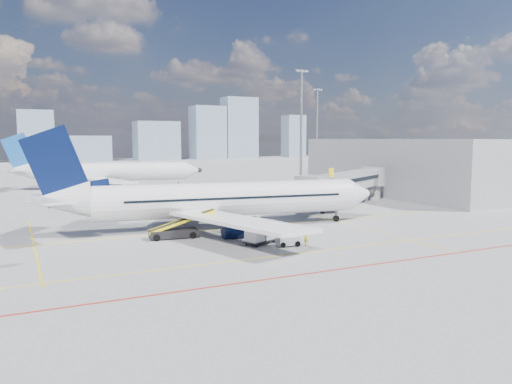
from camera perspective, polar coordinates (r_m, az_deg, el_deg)
ground at (r=49.25m, az=0.39°, el=-5.71°), size 420.00×420.00×0.00m
apron_markings at (r=45.60m, az=1.94°, el=-6.68°), size 90.00×35.12×0.01m
jet_bridge at (r=75.31m, az=10.72°, el=1.18°), size 23.55×15.78×6.30m
terminal_block at (r=92.64m, az=15.53°, el=2.76°), size 10.00×42.00×10.00m
floodlight_mast_ne at (r=114.82m, az=5.19°, el=7.86°), size 3.20×0.61×25.45m
floodlight_mast_far at (r=158.80m, az=6.98°, el=7.36°), size 3.20×0.61×25.45m
distant_skyline at (r=234.04m, az=-21.21°, el=6.02°), size 244.57×14.14×30.64m
main_aircraft at (r=56.11m, az=-4.73°, el=-0.94°), size 40.02×34.74×11.73m
second_aircraft at (r=106.76m, az=-16.79°, el=2.18°), size 38.94×33.69×11.43m
baggage_tug at (r=47.24m, az=3.52°, el=-5.37°), size 2.17×1.39×1.45m
cargo_dolly at (r=48.03m, az=0.48°, el=-4.80°), size 3.63×2.67×1.82m
belt_loader at (r=51.51m, az=-9.24°, el=-4.44°), size 7.00×2.28×2.82m
ramp_worker at (r=47.61m, az=5.79°, el=-5.01°), size 0.76×0.82×1.87m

